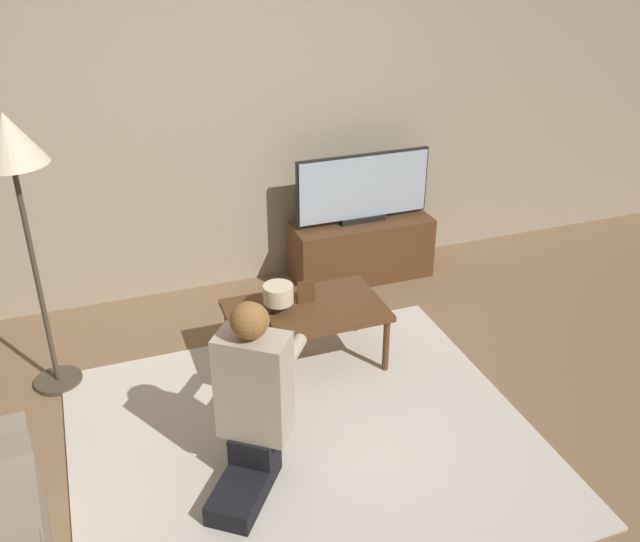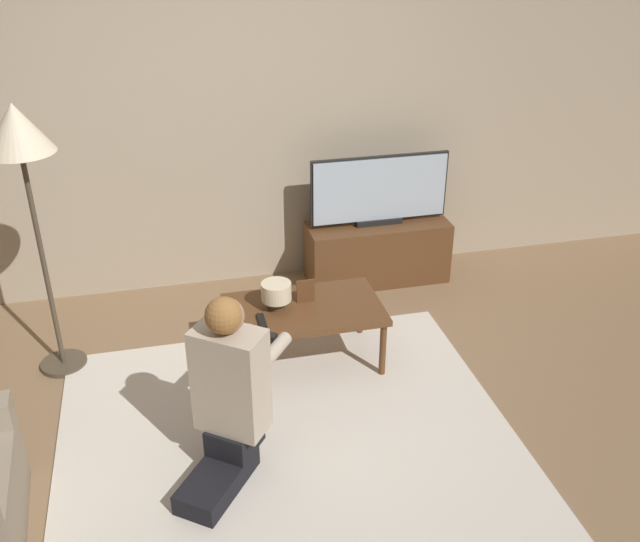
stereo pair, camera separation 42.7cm
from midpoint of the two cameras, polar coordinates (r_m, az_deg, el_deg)
name	(u,v)px [view 2 (the right image)]	position (r m, az deg, el deg)	size (l,w,h in m)	color
ground_plane	(288,441)	(3.93, 0.65, -13.57)	(10.00, 10.00, 0.00)	#896B4C
wall_back	(230,109)	(5.01, -4.76, 12.74)	(10.00, 0.06, 2.60)	tan
rug	(288,440)	(3.92, 0.65, -13.48)	(2.42, 2.14, 0.02)	silver
tv_stand	(377,252)	(5.37, 6.88, 1.47)	(1.05, 0.37, 0.46)	brown
tv	(380,190)	(5.17, 7.17, 6.40)	(1.02, 0.08, 0.52)	black
coffee_table	(304,313)	(4.30, 1.54, -3.44)	(0.94, 0.56, 0.41)	brown
floor_lamp	(20,148)	(4.08, -20.13, 9.18)	(0.38, 0.38, 1.65)	#4C4233
person_kneeling	(229,392)	(3.47, -3.75, -9.77)	(0.69, 0.81, 0.99)	black
picture_frame	(306,291)	(4.30, 1.68, -1.69)	(0.11, 0.01, 0.15)	brown
table_lamp	(276,293)	(4.22, -0.63, -1.87)	(0.18, 0.18, 0.17)	#4C3823
remote	(262,321)	(4.13, -1.74, -4.10)	(0.04, 0.15, 0.02)	black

